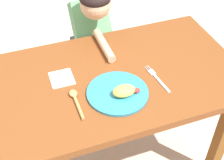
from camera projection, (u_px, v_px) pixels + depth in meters
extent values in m
cube|color=brown|center=(94.00, 84.00, 1.54)|extent=(1.45, 0.71, 0.04)
cube|color=brown|center=(221.00, 138.00, 1.76)|extent=(0.06, 0.06, 0.71)
cube|color=brown|center=(175.00, 77.00, 2.13)|extent=(0.06, 0.06, 0.71)
cylinder|color=teal|center=(118.00, 93.00, 1.45)|extent=(0.28, 0.28, 0.01)
ellipsoid|color=#F9CC4F|center=(124.00, 91.00, 1.42)|extent=(0.10, 0.07, 0.05)
ellipsoid|color=red|center=(128.00, 93.00, 1.43)|extent=(0.04, 0.04, 0.02)
ellipsoid|color=red|center=(137.00, 90.00, 1.44)|extent=(0.04, 0.03, 0.02)
cube|color=silver|center=(161.00, 83.00, 1.50)|extent=(0.03, 0.13, 0.01)
cube|color=silver|center=(152.00, 72.00, 1.56)|extent=(0.03, 0.04, 0.01)
cylinder|color=silver|center=(150.00, 68.00, 1.59)|extent=(0.01, 0.03, 0.00)
cylinder|color=silver|center=(148.00, 68.00, 1.58)|extent=(0.01, 0.03, 0.00)
cylinder|color=silver|center=(146.00, 69.00, 1.58)|extent=(0.01, 0.03, 0.00)
cylinder|color=tan|center=(79.00, 108.00, 1.38)|extent=(0.02, 0.14, 0.01)
ellipsoid|color=tan|center=(73.00, 93.00, 1.45)|extent=(0.04, 0.05, 0.02)
cube|color=#4D4958|center=(90.00, 74.00, 2.23)|extent=(0.21, 0.12, 0.60)
cube|color=#599966|center=(92.00, 28.00, 1.87)|extent=(0.21, 0.29, 0.34)
sphere|color=#D8A884|center=(95.00, 4.00, 1.67)|extent=(0.16, 0.16, 0.16)
cylinder|color=#D8A884|center=(104.00, 45.00, 1.69)|extent=(0.04, 0.26, 0.04)
cube|color=white|center=(62.00, 78.00, 1.53)|extent=(0.11, 0.12, 0.00)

